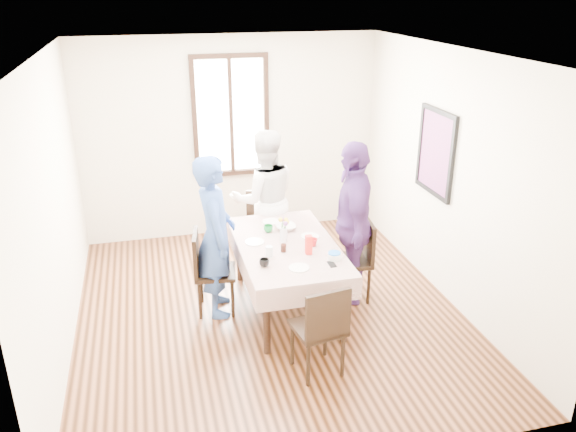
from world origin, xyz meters
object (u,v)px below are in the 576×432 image
at_px(person_right, 351,223).
at_px(dining_table, 287,277).
at_px(chair_far, 265,230).
at_px(person_left, 215,236).
at_px(person_far, 265,199).
at_px(chair_near, 318,327).
at_px(chair_right, 351,260).
at_px(chair_left, 215,272).

bearing_deg(person_right, dining_table, -70.28).
xyz_separation_m(dining_table, chair_far, (-0.00, 1.12, 0.08)).
xyz_separation_m(chair_far, person_left, (-0.72, -0.96, 0.41)).
xyz_separation_m(chair_far, person_right, (0.72, -1.07, 0.45)).
height_order(dining_table, chair_far, chair_far).
bearing_deg(person_far, dining_table, 89.76).
relative_size(dining_table, chair_far, 1.78).
bearing_deg(chair_near, person_left, 110.31).
distance_m(dining_table, person_right, 0.90).
relative_size(chair_far, chair_near, 1.00).
distance_m(person_left, person_far, 1.19).
relative_size(person_left, person_far, 1.01).
height_order(chair_right, chair_far, same).
distance_m(dining_table, chair_near, 1.12).
xyz_separation_m(chair_right, chair_near, (-0.74, -1.17, 0.00)).
relative_size(dining_table, chair_left, 1.78).
xyz_separation_m(dining_table, person_far, (-0.00, 1.10, 0.49)).
bearing_deg(chair_far, dining_table, 96.60).
bearing_deg(person_far, person_right, 124.36).
bearing_deg(chair_left, person_right, 94.70).
relative_size(chair_near, person_far, 0.53).
bearing_deg(dining_table, person_right, 4.03).
distance_m(person_far, person_right, 1.27).
xyz_separation_m(chair_near, person_right, (0.72, 1.17, 0.45)).
relative_size(person_far, person_right, 0.95).
relative_size(person_left, person_right, 0.96).
distance_m(chair_near, person_right, 1.44).
height_order(dining_table, chair_right, chair_right).
relative_size(chair_left, person_far, 0.53).
distance_m(dining_table, chair_far, 1.12).
bearing_deg(chair_far, person_left, 59.80).
distance_m(chair_right, chair_far, 1.30).
distance_m(chair_right, person_right, 0.45).
bearing_deg(chair_left, person_left, 98.68).
bearing_deg(chair_right, chair_left, 93.30).
bearing_deg(chair_left, chair_near, 38.96).
xyz_separation_m(chair_left, chair_right, (1.48, -0.10, 0.00)).
height_order(chair_right, person_far, person_far).
relative_size(dining_table, chair_right, 1.78).
bearing_deg(dining_table, person_far, 90.00).
relative_size(chair_left, chair_far, 1.00).
xyz_separation_m(chair_left, chair_far, (0.74, 0.96, 0.00)).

